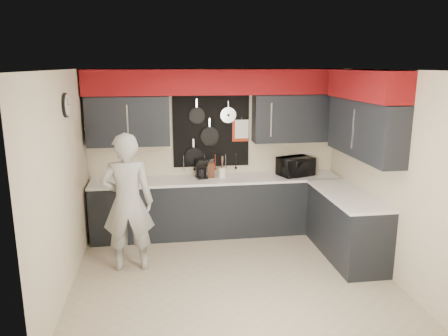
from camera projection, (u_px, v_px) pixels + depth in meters
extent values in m
plane|color=tan|center=(231.00, 274.00, 5.68)|extent=(4.00, 4.00, 0.00)
cube|color=beige|center=(214.00, 151.00, 7.06)|extent=(4.00, 0.01, 2.60)
cube|color=black|center=(128.00, 121.00, 6.60)|extent=(1.24, 0.32, 0.75)
cube|color=black|center=(295.00, 118.00, 6.97)|extent=(1.34, 0.32, 0.75)
cube|color=maroon|center=(215.00, 82.00, 6.64)|extent=(3.94, 0.36, 0.38)
cube|color=black|center=(211.00, 131.00, 6.97)|extent=(1.22, 0.03, 1.15)
cylinder|color=black|center=(197.00, 116.00, 6.84)|extent=(0.26, 0.04, 0.26)
cylinder|color=black|center=(210.00, 136.00, 6.94)|extent=(0.30, 0.04, 0.30)
cylinder|color=black|center=(194.00, 156.00, 6.98)|extent=(0.27, 0.04, 0.27)
cylinder|color=silver|center=(228.00, 115.00, 6.91)|extent=(0.25, 0.02, 0.25)
cube|color=#B6290E|center=(240.00, 131.00, 7.02)|extent=(0.26, 0.01, 0.34)
cube|color=white|center=(242.00, 129.00, 7.00)|extent=(0.22, 0.01, 0.30)
cylinder|color=silver|center=(184.00, 162.00, 7.00)|extent=(0.01, 0.01, 0.20)
cylinder|color=silver|center=(194.00, 162.00, 7.02)|extent=(0.01, 0.01, 0.20)
cylinder|color=silver|center=(205.00, 162.00, 7.04)|extent=(0.01, 0.01, 0.20)
cylinder|color=silver|center=(215.00, 161.00, 7.07)|extent=(0.01, 0.01, 0.20)
cylinder|color=silver|center=(226.00, 161.00, 7.09)|extent=(0.01, 0.01, 0.20)
cylinder|color=silver|center=(236.00, 161.00, 7.12)|extent=(0.01, 0.01, 0.20)
cube|color=beige|center=(383.00, 172.00, 5.66)|extent=(0.01, 3.50, 2.60)
cube|color=black|center=(364.00, 129.00, 5.81)|extent=(0.32, 1.70, 0.75)
cube|color=maroon|center=(366.00, 85.00, 5.67)|extent=(0.36, 1.70, 0.38)
cube|color=beige|center=(64.00, 184.00, 5.10)|extent=(0.01, 3.50, 2.60)
cylinder|color=black|center=(66.00, 105.00, 5.28)|extent=(0.04, 0.30, 0.30)
cylinder|color=white|center=(68.00, 105.00, 5.29)|extent=(0.01, 0.26, 0.26)
cube|color=black|center=(217.00, 207.00, 6.97)|extent=(3.90, 0.60, 0.88)
cube|color=white|center=(217.00, 179.00, 6.85)|extent=(3.90, 0.63, 0.04)
cube|color=black|center=(346.00, 226.00, 6.16)|extent=(0.60, 1.60, 0.88)
cube|color=white|center=(347.00, 195.00, 6.05)|extent=(0.63, 1.60, 0.04)
cube|color=black|center=(219.00, 236.00, 6.81)|extent=(3.90, 0.06, 0.10)
imported|color=black|center=(295.00, 166.00, 7.00)|extent=(0.62, 0.52, 0.30)
cube|color=#3D2013|center=(211.00, 170.00, 6.88)|extent=(0.12, 0.12, 0.24)
cylinder|color=white|center=(222.00, 173.00, 6.89)|extent=(0.12, 0.12, 0.16)
cube|color=black|center=(202.00, 177.00, 6.86)|extent=(0.20, 0.23, 0.03)
cube|color=black|center=(201.00, 168.00, 6.90)|extent=(0.17, 0.08, 0.27)
cube|color=black|center=(201.00, 161.00, 6.80)|extent=(0.20, 0.23, 0.05)
cylinder|color=black|center=(202.00, 173.00, 6.83)|extent=(0.10, 0.10, 0.13)
imported|color=#B1B1AE|center=(128.00, 203.00, 5.64)|extent=(0.68, 0.45, 1.84)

